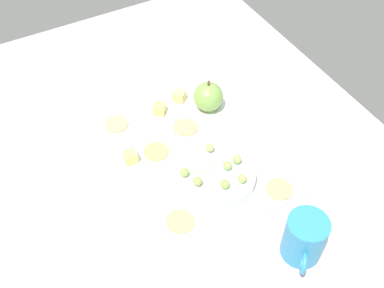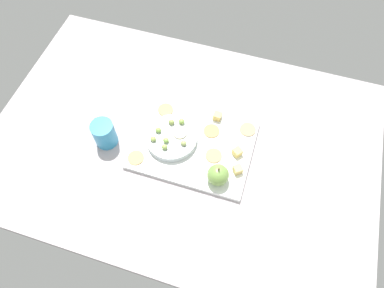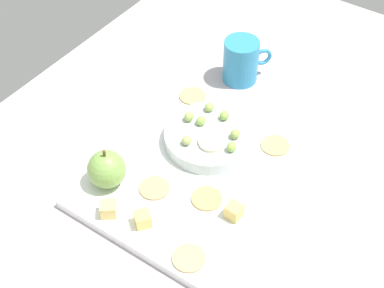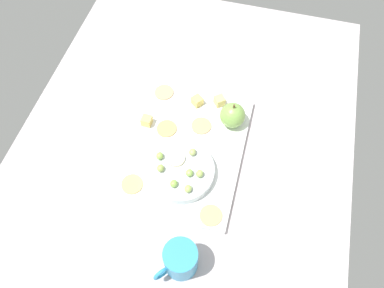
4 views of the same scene
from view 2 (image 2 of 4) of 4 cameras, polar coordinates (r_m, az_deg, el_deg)
name	(u,v)px [view 2 (image 2 of 4)]	position (r cm, az deg, el deg)	size (l,w,h in cm)	color
table	(183,143)	(116.65, -1.58, 0.25)	(128.82, 87.97, 3.30)	#B7ADB1
platter	(194,145)	(113.32, 0.25, -0.15)	(38.37, 29.23, 1.68)	white
serving_dish	(172,138)	(112.40, -3.41, 1.04)	(16.80, 16.80, 2.56)	silver
apple_whole	(218,175)	(104.19, 4.34, -5.14)	(6.72, 6.72, 6.72)	#7EAC4D
apple_stem	(219,169)	(100.59, 4.49, -4.22)	(0.50, 0.50, 1.20)	brown
cheese_cube_0	(237,152)	(110.61, 7.54, -1.34)	(2.55, 2.55, 2.55)	#EDCD67
cheese_cube_1	(238,169)	(107.88, 7.61, -4.21)	(2.55, 2.55, 2.55)	#EDCE72
cheese_cube_2	(217,116)	(117.03, 4.22, 4.63)	(2.55, 2.55, 2.55)	#F2CF6A
cracker_0	(166,110)	(119.87, -4.42, 5.70)	(5.32, 5.32, 0.40)	tan
cracker_1	(212,131)	(114.99, 3.26, 2.17)	(5.32, 5.32, 0.40)	tan
cracker_2	(248,129)	(116.63, 9.25, 2.40)	(5.32, 5.32, 0.40)	tan
cracker_3	(214,156)	(110.49, 3.62, -1.94)	(5.32, 5.32, 0.40)	tan
cracker_4	(136,158)	(111.39, -9.31, -2.26)	(5.32, 5.32, 0.40)	tan
grape_0	(184,143)	(108.85, -1.41, 0.14)	(1.93, 1.74, 1.59)	#A0B263
grape_1	(182,122)	(112.96, -1.73, 3.75)	(1.93, 1.74, 1.80)	#94BE53
grape_2	(165,147)	(108.40, -4.58, -0.50)	(1.93, 1.74, 1.76)	#9CBA5B
grape_3	(166,140)	(109.61, -4.35, 0.62)	(1.93, 1.74, 1.66)	#90BF56
grape_4	(171,122)	(113.05, -3.43, 3.65)	(1.93, 1.74, 1.70)	#95AA53
grape_5	(158,130)	(111.76, -5.62, 2.30)	(1.93, 1.74, 1.66)	#8AB84D
grape_6	(153,139)	(110.24, -6.46, 0.82)	(1.93, 1.74, 1.62)	#9DBB59
apple_slice_0	(180,132)	(111.53, -2.00, 1.99)	(4.64, 4.64, 0.60)	beige
cup	(104,133)	(114.62, -14.38, 1.72)	(9.21, 8.35, 9.38)	#2F8CBD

